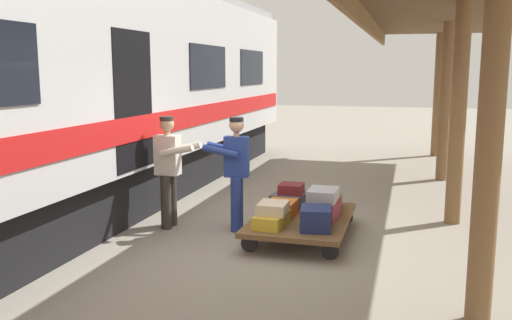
{
  "coord_description": "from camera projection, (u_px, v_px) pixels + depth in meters",
  "views": [
    {
      "loc": [
        -1.65,
        7.15,
        2.39
      ],
      "look_at": [
        0.4,
        -0.11,
        1.15
      ],
      "focal_mm": 38.51,
      "sensor_mm": 36.0,
      "label": 1
    }
  ],
  "objects": [
    {
      "name": "ground_plane",
      "position": [
        282.0,
        244.0,
        7.61
      ],
      "size": [
        60.0,
        60.0,
        0.0
      ],
      "primitive_type": "plane",
      "color": "gray"
    },
    {
      "name": "train_car",
      "position": [
        44.0,
        92.0,
        8.27
      ],
      "size": [
        3.02,
        17.44,
        4.0
      ],
      "color": "silver",
      "rests_on": "ground_plane"
    },
    {
      "name": "luggage_cart",
      "position": [
        302.0,
        220.0,
        7.91
      ],
      "size": [
        1.34,
        2.1,
        0.3
      ],
      "color": "brown",
      "rests_on": "ground_plane"
    },
    {
      "name": "suitcase_orange_carryall",
      "position": [
        281.0,
        208.0,
        7.97
      ],
      "size": [
        0.42,
        0.47,
        0.21
      ],
      "primitive_type": "cube",
      "rotation": [
        0.0,
        0.0,
        -0.04
      ],
      "color": "#CC6B23",
      "rests_on": "luggage_cart"
    },
    {
      "name": "suitcase_slate_roller",
      "position": [
        290.0,
        199.0,
        8.52
      ],
      "size": [
        0.55,
        0.63,
        0.21
      ],
      "primitive_type": "cube",
      "rotation": [
        0.0,
        0.0,
        -0.13
      ],
      "color": "#4C515B",
      "rests_on": "luggage_cart"
    },
    {
      "name": "suitcase_yellow_case",
      "position": [
        272.0,
        220.0,
        7.42
      ],
      "size": [
        0.41,
        0.65,
        0.17
      ],
      "primitive_type": "cube",
      "rotation": [
        0.0,
        0.0,
        -0.08
      ],
      "color": "gold",
      "rests_on": "luggage_cart"
    },
    {
      "name": "suitcase_navy_fabric",
      "position": [
        316.0,
        218.0,
        7.25
      ],
      "size": [
        0.47,
        0.53,
        0.3
      ],
      "primitive_type": "cube",
      "rotation": [
        0.0,
        0.0,
        0.14
      ],
      "color": "navy",
      "rests_on": "luggage_cart"
    },
    {
      "name": "suitcase_brown_leather",
      "position": [
        328.0,
        203.0,
        8.36
      ],
      "size": [
        0.42,
        0.59,
        0.18
      ],
      "primitive_type": "cube",
      "rotation": [
        0.0,
        0.0,
        0.07
      ],
      "color": "brown",
      "rests_on": "luggage_cart"
    },
    {
      "name": "suitcase_burgundy_valise",
      "position": [
        323.0,
        209.0,
        7.8
      ],
      "size": [
        0.46,
        0.63,
        0.26
      ],
      "primitive_type": "cube",
      "rotation": [
        0.0,
        0.0,
        -0.08
      ],
      "color": "maroon",
      "rests_on": "luggage_cart"
    },
    {
      "name": "suitcase_cream_canvas",
      "position": [
        273.0,
        208.0,
        7.42
      ],
      "size": [
        0.39,
        0.46,
        0.15
      ],
      "primitive_type": "cube",
      "rotation": [
        0.0,
        0.0,
        0.03
      ],
      "color": "beige",
      "rests_on": "suitcase_yellow_case"
    },
    {
      "name": "suitcase_gray_aluminum",
      "position": [
        323.0,
        195.0,
        7.78
      ],
      "size": [
        0.4,
        0.53,
        0.17
      ],
      "primitive_type": "cube",
      "rotation": [
        0.0,
        0.0,
        -0.01
      ],
      "color": "#9EA0A5",
      "rests_on": "suitcase_burgundy_valise"
    },
    {
      "name": "suitcase_maroon_trunk",
      "position": [
        291.0,
        189.0,
        8.44
      ],
      "size": [
        0.37,
        0.37,
        0.16
      ],
      "primitive_type": "cube",
      "rotation": [
        0.0,
        0.0,
        0.02
      ],
      "color": "maroon",
      "rests_on": "suitcase_slate_roller"
    },
    {
      "name": "porter_in_overalls",
      "position": [
        235.0,
        169.0,
        8.18
      ],
      "size": [
        0.71,
        0.5,
        1.7
      ],
      "color": "navy",
      "rests_on": "ground_plane"
    },
    {
      "name": "porter_by_door",
      "position": [
        169.0,
        168.0,
        8.31
      ],
      "size": [
        0.67,
        0.42,
        1.7
      ],
      "color": "#332D28",
      "rests_on": "ground_plane"
    }
  ]
}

